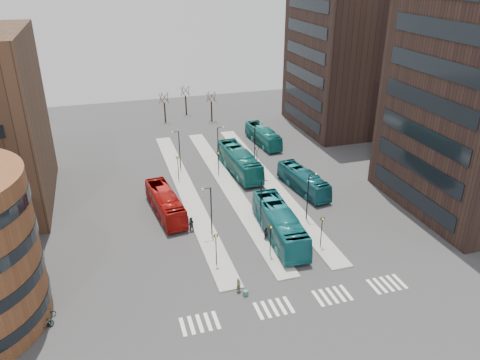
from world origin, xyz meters
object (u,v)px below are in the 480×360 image
object	(u,v)px
commuter_b	(266,234)
bicycle_near	(45,324)
traveller	(239,285)
teal_bus_d	(263,136)
bicycle_mid	(45,325)
bicycle_far	(46,314)
suitcase	(246,293)
commuter_a	(191,224)
teal_bus_a	(279,224)
teal_bus_c	(303,181)
teal_bus_b	(239,161)
commuter_c	(274,238)
red_bus	(165,203)

from	to	relation	value
commuter_b	bicycle_near	world-z (taller)	commuter_b
traveller	teal_bus_d	bearing A→B (deg)	38.97
traveller	bicycle_mid	bearing A→B (deg)	151.90
commuter_b	bicycle_near	size ratio (longest dim) A/B	1.03
teal_bus_d	bicycle_far	distance (m)	49.12
suitcase	bicycle_near	xyz separation A→B (m)	(-18.04, 0.94, 0.14)
commuter_a	commuter_b	size ratio (longest dim) A/B	1.10
bicycle_far	suitcase	bearing A→B (deg)	-108.05
teal_bus_a	teal_bus_c	xyz separation A→B (m)	(7.64, 10.45, -0.31)
commuter_b	teal_bus_a	bearing A→B (deg)	-97.52
teal_bus_b	commuter_c	bearing A→B (deg)	-98.90
suitcase	teal_bus_b	xyz separation A→B (m)	(7.88, 27.89, 1.51)
suitcase	teal_bus_a	bearing A→B (deg)	32.60
commuter_b	suitcase	bearing A→B (deg)	134.48
suitcase	traveller	distance (m)	1.02
teal_bus_b	teal_bus_d	distance (m)	12.79
commuter_a	bicycle_far	distance (m)	18.99
traveller	commuter_c	world-z (taller)	commuter_c
red_bus	traveller	xyz separation A→B (m)	(4.32, -17.46, -0.78)
red_bus	teal_bus_c	xyz separation A→B (m)	(19.34, 1.11, -0.06)
teal_bus_b	teal_bus_d	size ratio (longest dim) A/B	1.19
traveller	commuter_b	world-z (taller)	commuter_b
teal_bus_c	traveller	bearing A→B (deg)	-136.55
bicycle_mid	red_bus	bearing A→B (deg)	-61.39
commuter_a	bicycle_far	xyz separation A→B (m)	(-15.47, -10.99, -0.45)
teal_bus_a	teal_bus_b	world-z (taller)	teal_bus_a
red_bus	teal_bus_c	bearing A→B (deg)	-3.04
red_bus	bicycle_far	xyz separation A→B (m)	(-13.25, -15.97, -1.10)
bicycle_near	commuter_b	bearing A→B (deg)	-94.65
teal_bus_a	commuter_a	size ratio (longest dim) A/B	7.23
teal_bus_a	bicycle_mid	world-z (taller)	teal_bus_a
commuter_b	bicycle_far	bearing A→B (deg)	90.82
bicycle_near	bicycle_mid	world-z (taller)	bicycle_mid
teal_bus_a	commuter_b	distance (m)	1.99
teal_bus_d	suitcase	bearing A→B (deg)	-116.34
teal_bus_b	bicycle_mid	xyz separation A→B (m)	(-25.92, -27.12, -1.34)
commuter_b	teal_bus_d	bearing A→B (deg)	-33.63
red_bus	traveller	distance (m)	18.01
bicycle_far	traveller	bearing A→B (deg)	-105.74
teal_bus_c	traveller	xyz separation A→B (m)	(-15.01, -18.58, -0.72)
teal_bus_a	bicycle_far	distance (m)	25.85
red_bus	commuter_b	size ratio (longest dim) A/B	6.83
suitcase	commuter_b	bearing A→B (deg)	39.55
teal_bus_b	commuter_b	size ratio (longest dim) A/B	7.89
teal_bus_a	teal_bus_c	size ratio (longest dim) A/B	1.21
teal_bus_d	commuter_c	world-z (taller)	teal_bus_d
suitcase	bicycle_far	world-z (taller)	bicycle_far
traveller	teal_bus_b	bearing A→B (deg)	44.78
traveller	bicycle_far	bearing A→B (deg)	147.04
traveller	commuter_c	bearing A→B (deg)	19.49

